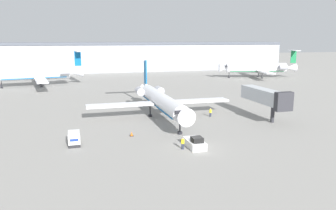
% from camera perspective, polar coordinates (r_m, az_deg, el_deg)
% --- Properties ---
extents(ground_plane, '(600.00, 600.00, 0.00)m').
position_cam_1_polar(ground_plane, '(47.05, 4.88, -7.47)').
color(ground_plane, gray).
extents(terminal_building, '(180.00, 16.80, 13.94)m').
position_cam_1_polar(terminal_building, '(162.55, -10.48, 8.25)').
color(terminal_building, '#9EA3AD').
rests_on(terminal_building, ground).
extents(airplane_main, '(28.63, 30.74, 10.66)m').
position_cam_1_polar(airplane_main, '(64.64, -1.38, 0.98)').
color(airplane_main, white).
rests_on(airplane_main, ground).
extents(pushback_tug, '(2.13, 4.47, 1.76)m').
position_cam_1_polar(pushback_tug, '(47.18, 4.66, -6.58)').
color(pushback_tug, silver).
rests_on(pushback_tug, ground).
extents(luggage_cart, '(1.66, 3.10, 1.92)m').
position_cam_1_polar(luggage_cart, '(49.82, -16.03, -5.64)').
color(luggage_cart, '#232326').
rests_on(luggage_cart, ground).
extents(worker_near_tug, '(0.40, 0.24, 1.71)m').
position_cam_1_polar(worker_near_tug, '(46.13, 2.58, -6.65)').
color(worker_near_tug, '#232838').
rests_on(worker_near_tug, ground).
extents(worker_by_wing, '(0.40, 0.24, 1.71)m').
position_cam_1_polar(worker_by_wing, '(65.78, 7.40, -1.27)').
color(worker_by_wing, '#232838').
rests_on(worker_by_wing, ground).
extents(traffic_cone_left, '(0.60, 0.60, 0.70)m').
position_cam_1_polar(traffic_cone_left, '(52.74, -6.36, -5.03)').
color(traffic_cone_left, black).
rests_on(traffic_cone_left, ground).
extents(airplane_parked_far_left, '(30.07, 38.32, 11.37)m').
position_cam_1_polar(airplane_parked_far_left, '(116.32, -21.85, 5.10)').
color(airplane_parked_far_left, silver).
rests_on(airplane_parked_far_left, ground).
extents(airplane_parked_far_right, '(31.35, 29.81, 11.04)m').
position_cam_1_polar(airplane_parked_far_right, '(137.38, 15.44, 6.26)').
color(airplane_parked_far_right, white).
rests_on(airplane_parked_far_right, ground).
extents(jet_bridge, '(3.20, 13.49, 6.19)m').
position_cam_1_polar(jet_bridge, '(65.29, 16.58, 1.44)').
color(jet_bridge, '#2D2D33').
rests_on(jet_bridge, ground).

